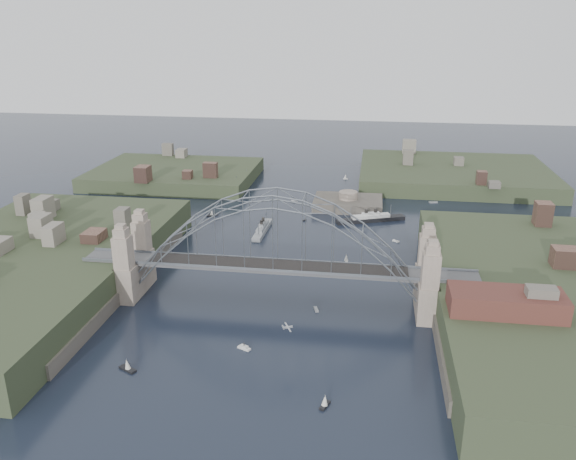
% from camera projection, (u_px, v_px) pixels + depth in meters
% --- Properties ---
extents(ground, '(500.00, 500.00, 0.00)m').
position_uv_depth(ground, '(276.00, 301.00, 125.13)').
color(ground, black).
rests_on(ground, ground).
extents(bridge, '(84.00, 13.80, 24.60)m').
position_uv_depth(bridge, '(275.00, 248.00, 120.98)').
color(bridge, '#535356').
rests_on(bridge, ground).
extents(shore_west, '(50.50, 90.00, 12.00)m').
position_uv_depth(shore_west, '(29.00, 277.00, 132.43)').
color(shore_west, '#313D24').
rests_on(shore_west, ground).
extents(shore_east, '(50.50, 90.00, 12.00)m').
position_uv_depth(shore_east, '(556.00, 311.00, 116.51)').
color(shore_east, '#313D24').
rests_on(shore_east, ground).
extents(headland_nw, '(60.00, 45.00, 9.00)m').
position_uv_depth(headland_nw, '(176.00, 179.00, 221.06)').
color(headland_nw, '#313D24').
rests_on(headland_nw, ground).
extents(headland_ne, '(70.00, 55.00, 9.50)m').
position_uv_depth(headland_ne, '(453.00, 179.00, 220.36)').
color(headland_ne, '#313D24').
rests_on(headland_ne, ground).
extents(fort_island, '(22.00, 16.00, 9.40)m').
position_uv_depth(fort_island, '(348.00, 209.00, 188.76)').
color(fort_island, '#4E473F').
rests_on(fort_island, ground).
extents(wharf_shed, '(20.00, 8.00, 4.00)m').
position_uv_depth(wharf_shed, '(506.00, 302.00, 102.61)').
color(wharf_shed, '#592D26').
rests_on(wharf_shed, shore_east).
extents(finger_pier, '(4.00, 22.00, 1.40)m').
position_uv_depth(finger_pier, '(484.00, 391.00, 93.41)').
color(finger_pier, '#535356').
rests_on(finger_pier, ground).
extents(naval_cruiser_near, '(2.72, 17.75, 5.31)m').
position_uv_depth(naval_cruiser_near, '(262.00, 229.00, 166.39)').
color(naval_cruiser_near, gray).
rests_on(naval_cruiser_near, ground).
extents(naval_cruiser_far, '(4.69, 17.63, 5.89)m').
position_uv_depth(naval_cruiser_far, '(242.00, 185.00, 211.54)').
color(naval_cruiser_far, gray).
rests_on(naval_cruiser_far, ground).
extents(ocean_liner, '(20.97, 10.70, 5.26)m').
position_uv_depth(ocean_liner, '(371.00, 219.00, 175.29)').
color(ocean_liner, black).
rests_on(ocean_liner, ground).
extents(aeroplane, '(1.95, 3.26, 0.51)m').
position_uv_depth(aeroplane, '(287.00, 327.00, 101.50)').
color(aeroplane, '#B6BABE').
extents(small_boat_a, '(1.77, 2.62, 0.45)m').
position_uv_depth(small_boat_a, '(199.00, 261.00, 145.68)').
color(small_boat_a, silver).
rests_on(small_boat_a, ground).
extents(small_boat_b, '(1.31, 1.61, 2.38)m').
position_uv_depth(small_boat_b, '(346.00, 258.00, 145.46)').
color(small_boat_b, silver).
rests_on(small_boat_b, ground).
extents(small_boat_c, '(2.69, 1.85, 1.43)m').
position_uv_depth(small_boat_c, '(244.00, 348.00, 106.61)').
color(small_boat_c, silver).
rests_on(small_boat_c, ground).
extents(small_boat_d, '(1.96, 1.76, 0.45)m').
position_uv_depth(small_boat_d, '(396.00, 241.00, 159.10)').
color(small_boat_d, silver).
rests_on(small_boat_d, ground).
extents(small_boat_e, '(3.62, 2.82, 2.38)m').
position_uv_depth(small_boat_e, '(212.00, 214.00, 180.29)').
color(small_boat_e, silver).
rests_on(small_boat_e, ground).
extents(small_boat_f, '(1.19, 1.36, 0.45)m').
position_uv_depth(small_boat_f, '(304.00, 220.00, 175.95)').
color(small_boat_f, silver).
rests_on(small_boat_f, ground).
extents(small_boat_g, '(1.72, 2.69, 2.38)m').
position_uv_depth(small_boat_g, '(325.00, 402.00, 90.48)').
color(small_boat_g, silver).
rests_on(small_boat_g, ground).
extents(small_boat_h, '(2.36, 0.99, 1.43)m').
position_uv_depth(small_boat_h, '(294.00, 201.00, 195.00)').
color(small_boat_h, silver).
rests_on(small_boat_h, ground).
extents(small_boat_i, '(2.40, 1.97, 2.38)m').
position_uv_depth(small_boat_i, '(417.00, 279.00, 134.03)').
color(small_boat_i, silver).
rests_on(small_boat_i, ground).
extents(small_boat_j, '(3.55, 2.54, 2.38)m').
position_uv_depth(small_boat_j, '(127.00, 367.00, 100.03)').
color(small_boat_j, silver).
rests_on(small_boat_j, ground).
extents(small_boat_k, '(1.73, 1.36, 2.38)m').
position_uv_depth(small_boat_k, '(345.00, 177.00, 222.45)').
color(small_boat_k, silver).
rests_on(small_boat_k, ground).
extents(small_boat_l, '(2.08, 2.57, 0.45)m').
position_uv_depth(small_boat_l, '(136.00, 247.00, 154.78)').
color(small_boat_l, silver).
rests_on(small_boat_l, ground).
extents(small_boat_m, '(1.32, 2.26, 0.45)m').
position_uv_depth(small_boat_m, '(316.00, 310.00, 121.13)').
color(small_boat_m, silver).
rests_on(small_boat_m, ground).
extents(small_boat_n, '(2.98, 1.46, 0.45)m').
position_uv_depth(small_boat_n, '(433.00, 202.00, 193.75)').
color(small_boat_n, silver).
rests_on(small_boat_n, ground).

